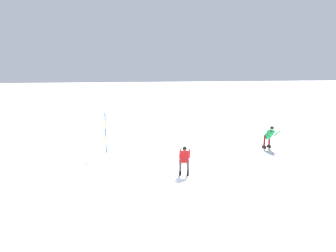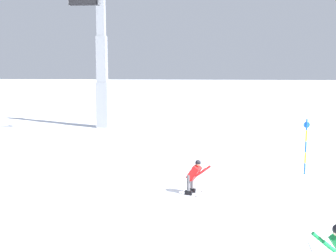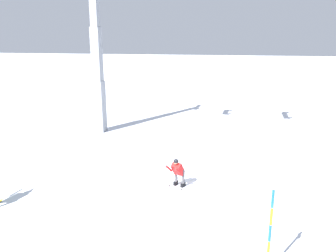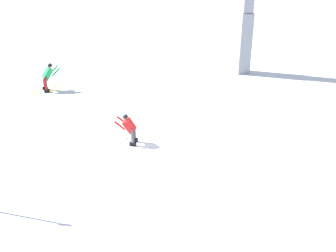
# 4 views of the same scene
# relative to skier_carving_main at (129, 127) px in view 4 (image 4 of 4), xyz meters

# --- Properties ---
(ground_plane) EXTENTS (260.00, 260.00, 0.00)m
(ground_plane) POSITION_rel_skier_carving_main_xyz_m (-0.04, -0.56, -0.75)
(ground_plane) COLOR white
(skier_carving_main) EXTENTS (1.09, 1.82, 1.46)m
(skier_carving_main) POSITION_rel_skier_carving_main_xyz_m (0.00, 0.00, 0.00)
(skier_carving_main) COLOR white
(skier_carving_main) RESTS_ON ground_plane
(skier_distant_uphill) EXTENTS (1.00, 1.75, 1.65)m
(skier_distant_uphill) POSITION_rel_skier_carving_main_xyz_m (-6.68, -3.42, 0.12)
(skier_distant_uphill) COLOR yellow
(skier_distant_uphill) RESTS_ON ground_plane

